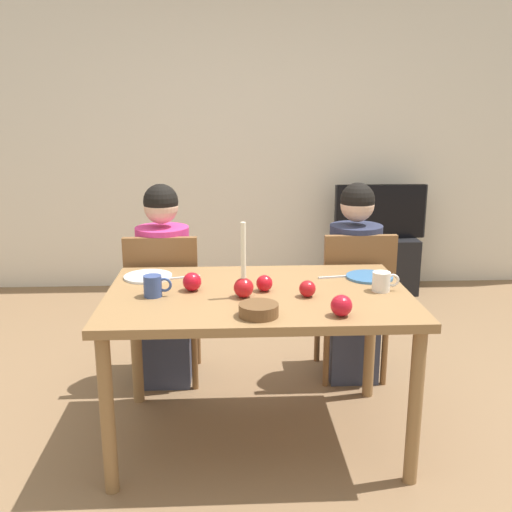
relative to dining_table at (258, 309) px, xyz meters
name	(u,v)px	position (x,y,z in m)	size (l,w,h in m)	color
ground_plane	(258,436)	(0.00, 0.00, -0.67)	(7.68, 7.68, 0.00)	brown
back_wall	(242,140)	(0.00, 2.60, 0.63)	(6.40, 0.10, 2.60)	beige
dining_table	(258,309)	(0.00, 0.00, 0.00)	(1.40, 0.90, 0.75)	olive
chair_left	(164,300)	(-0.50, 0.61, -0.15)	(0.40, 0.40, 0.90)	brown
chair_right	(355,297)	(0.59, 0.61, -0.15)	(0.40, 0.40, 0.90)	brown
person_left_child	(164,289)	(-0.50, 0.64, -0.10)	(0.30, 0.30, 1.17)	#33384C
person_right_child	(354,286)	(0.59, 0.64, -0.10)	(0.30, 0.30, 1.17)	#33384C
tv_stand	(377,264)	(1.18, 2.30, -0.43)	(0.64, 0.40, 0.48)	black
tv	(380,211)	(1.18, 2.30, 0.04)	(0.79, 0.05, 0.46)	black
candle_centerpiece	(244,282)	(-0.07, -0.08, 0.15)	(0.09, 0.09, 0.34)	red
plate_left	(148,276)	(-0.54, 0.26, 0.09)	(0.24, 0.24, 0.01)	silver
plate_right	(370,277)	(0.57, 0.20, 0.09)	(0.23, 0.23, 0.01)	teal
mug_left	(154,286)	(-0.47, -0.04, 0.13)	(0.13, 0.08, 0.10)	#33477F
mug_right	(382,281)	(0.57, -0.01, 0.13)	(0.13, 0.08, 0.09)	silver
fork_left	(182,278)	(-0.37, 0.24, 0.09)	(0.18, 0.01, 0.01)	silver
fork_right	(336,277)	(0.40, 0.21, 0.09)	(0.18, 0.01, 0.01)	silver
bowl_walnuts	(259,310)	(-0.01, -0.32, 0.11)	(0.16, 0.16, 0.05)	brown
apple_near_candle	(264,283)	(0.03, 0.01, 0.12)	(0.08, 0.08, 0.08)	red
apple_by_left_plate	(307,289)	(0.22, -0.08, 0.12)	(0.08, 0.08, 0.08)	#B0131A
apple_by_right_mug	(192,282)	(-0.31, 0.03, 0.13)	(0.09, 0.09, 0.09)	red
apple_far_edge	(341,306)	(0.32, -0.34, 0.13)	(0.09, 0.09, 0.09)	red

